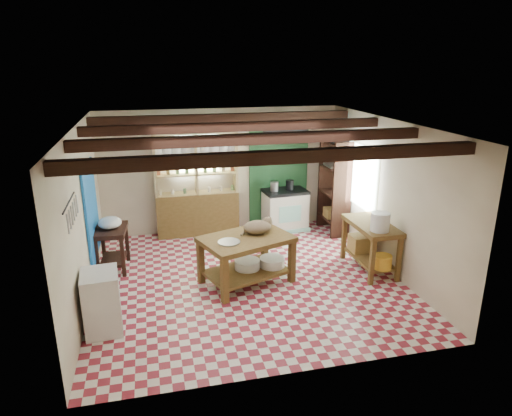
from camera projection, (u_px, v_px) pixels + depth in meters
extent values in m
cube|color=maroon|center=(247.00, 280.00, 7.71)|extent=(5.00, 5.00, 0.02)
cube|color=#48494D|center=(246.00, 124.00, 6.90)|extent=(5.00, 5.00, 0.02)
cube|color=beige|center=(221.00, 171.00, 9.62)|extent=(5.00, 0.04, 2.60)
cube|color=beige|center=(294.00, 274.00, 4.99)|extent=(5.00, 0.04, 2.60)
cube|color=beige|center=(82.00, 218.00, 6.76)|extent=(0.04, 5.00, 2.60)
cube|color=beige|center=(388.00, 196.00, 7.86)|extent=(0.04, 5.00, 2.60)
cube|color=black|center=(246.00, 132.00, 6.94)|extent=(5.00, 3.80, 0.15)
cube|color=#175FB1|center=(92.00, 212.00, 7.66)|extent=(0.04, 1.40, 1.60)
cube|color=#1D4A25|center=(279.00, 170.00, 9.88)|extent=(1.30, 0.04, 2.30)
cube|color=silver|center=(197.00, 153.00, 9.37)|extent=(0.90, 0.02, 0.80)
cube|color=silver|center=(361.00, 176.00, 8.75)|extent=(0.02, 1.30, 1.20)
cube|color=black|center=(70.00, 212.00, 5.51)|extent=(0.06, 0.90, 0.28)
cube|color=black|center=(285.00, 130.00, 9.20)|extent=(0.86, 0.12, 0.36)
cube|color=tan|center=(197.00, 184.00, 9.38)|extent=(1.70, 0.34, 2.20)
cube|color=black|center=(334.00, 186.00, 9.57)|extent=(0.40, 0.86, 2.00)
cube|color=brown|center=(246.00, 260.00, 7.49)|extent=(1.65, 1.36, 0.80)
cube|color=beige|center=(285.00, 210.00, 9.85)|extent=(0.95, 0.68, 0.89)
cube|color=black|center=(113.00, 249.00, 7.97)|extent=(0.58, 0.80, 0.77)
cube|color=silver|center=(102.00, 302.00, 6.13)|extent=(0.52, 0.61, 0.86)
cube|color=brown|center=(370.00, 246.00, 7.95)|extent=(0.61, 1.21, 0.86)
ellipsoid|color=#826A4C|center=(257.00, 227.00, 7.51)|extent=(0.58, 0.54, 0.21)
cylinder|color=#A6A6AD|center=(229.00, 242.00, 7.14)|extent=(0.45, 0.45, 0.02)
cylinder|color=silver|center=(247.00, 264.00, 7.59)|extent=(0.54, 0.54, 0.15)
cylinder|color=silver|center=(272.00, 262.00, 7.68)|extent=(0.54, 0.54, 0.15)
cylinder|color=#A6A6AD|center=(274.00, 186.00, 9.61)|extent=(0.19, 0.19, 0.20)
cylinder|color=black|center=(290.00, 185.00, 9.71)|extent=(0.18, 0.18, 0.21)
ellipsoid|color=silver|center=(110.00, 223.00, 7.82)|extent=(0.43, 0.43, 0.20)
cylinder|color=silver|center=(380.00, 222.00, 7.43)|extent=(0.31, 0.31, 0.31)
cube|color=#AB8544|center=(362.00, 243.00, 8.24)|extent=(0.43, 0.34, 0.30)
cylinder|color=gold|center=(382.00, 262.00, 7.56)|extent=(0.31, 0.31, 0.23)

